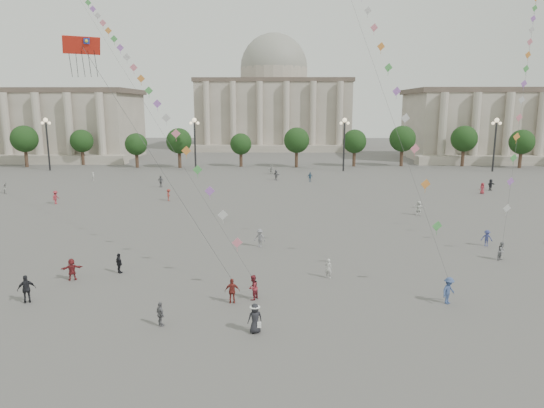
{
  "coord_description": "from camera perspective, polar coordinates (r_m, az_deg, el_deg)",
  "views": [
    {
      "loc": [
        2.38,
        -27.79,
        12.64
      ],
      "look_at": [
        1.63,
        12.0,
        4.7
      ],
      "focal_mm": 32.0,
      "sensor_mm": 36.0,
      "label": 1
    }
  ],
  "objects": [
    {
      "name": "dragon_kite",
      "position": [
        33.49,
        -21.23,
        15.61
      ],
      "size": [
        5.71,
        1.47,
        17.47
      ],
      "color": "red",
      "rests_on": "ground"
    },
    {
      "name": "kite_train_west",
      "position": [
        59.18,
        -18.34,
        17.84
      ],
      "size": [
        32.36,
        47.05,
        67.38
      ],
      "color": "#3F3F3F",
      "rests_on": "ground"
    },
    {
      "name": "tree_row",
      "position": [
        106.07,
        -0.22,
        7.36
      ],
      "size": [
        137.12,
        5.12,
        8.0
      ],
      "color": "#39281C",
      "rests_on": "ground"
    },
    {
      "name": "tourist_1",
      "position": [
        39.61,
        -17.54,
        -6.67
      ],
      "size": [
        0.92,
        0.94,
        1.59
      ],
      "primitive_type": "imported",
      "rotation": [
        0.0,
        0.0,
        2.33
      ],
      "color": "black",
      "rests_on": "ground"
    },
    {
      "name": "kite_train_east",
      "position": [
        66.2,
        28.18,
        17.09
      ],
      "size": [
        19.29,
        35.85,
        54.48
      ],
      "color": "#3F3F3F",
      "rests_on": "ground"
    },
    {
      "name": "tourist_0",
      "position": [
        32.34,
        -4.69,
        -10.16
      ],
      "size": [
        1.01,
        0.47,
        1.69
      ],
      "primitive_type": "imported",
      "rotation": [
        0.0,
        0.0,
        3.2
      ],
      "color": "maroon",
      "rests_on": "ground"
    },
    {
      "name": "lamp_post_mid_east",
      "position": [
        98.74,
        8.5,
        8.08
      ],
      "size": [
        2.0,
        0.9,
        10.65
      ],
      "color": "#262628",
      "rests_on": "ground"
    },
    {
      "name": "lamp_post_far_east",
      "position": [
        106.81,
        24.81,
        7.41
      ],
      "size": [
        2.0,
        0.9,
        10.65
      ],
      "color": "#262628",
      "rests_on": "ground"
    },
    {
      "name": "person_crowd_16",
      "position": [
        80.43,
        -12.97,
        2.62
      ],
      "size": [
        1.19,
        0.8,
        1.87
      ],
      "primitive_type": "imported",
      "rotation": [
        0.0,
        0.0,
        5.94
      ],
      "color": "#5C5C61",
      "rests_on": "ground"
    },
    {
      "name": "person_crowd_13",
      "position": [
        37.05,
        6.65,
        -7.52
      ],
      "size": [
        0.65,
        0.56,
        1.5
      ],
      "primitive_type": "imported",
      "rotation": [
        0.0,
        0.0,
        2.69
      ],
      "color": "#B3B2AE",
      "rests_on": "ground"
    },
    {
      "name": "kite_flyer_1",
      "position": [
        34.15,
        20.07,
        -9.54
      ],
      "size": [
        1.32,
        1.26,
        1.8
      ],
      "primitive_type": "imported",
      "rotation": [
        0.0,
        0.0,
        0.7
      ],
      "color": "#364A7B",
      "rests_on": "ground"
    },
    {
      "name": "person_crowd_1",
      "position": [
        82.91,
        -28.87,
        1.63
      ],
      "size": [
        0.95,
        0.9,
        1.54
      ],
      "primitive_type": "imported",
      "rotation": [
        0.0,
        0.0,
        2.56
      ],
      "color": "#AEAEA9",
      "rests_on": "ground"
    },
    {
      "name": "hat_person",
      "position": [
        28.29,
        -2.01,
        -13.24
      ],
      "size": [
        0.98,
        0.8,
        1.73
      ],
      "color": "black",
      "rests_on": "ground"
    },
    {
      "name": "person_crowd_9",
      "position": [
        82.43,
        24.34,
        2.07
      ],
      "size": [
        1.66,
        1.35,
        1.77
      ],
      "primitive_type": "imported",
      "rotation": [
        0.0,
        0.0,
        0.59
      ],
      "color": "black",
      "rests_on": "ground"
    },
    {
      "name": "person_crowd_14",
      "position": [
        49.16,
        23.95,
        -3.69
      ],
      "size": [
        1.11,
        0.82,
        1.54
      ],
      "primitive_type": "imported",
      "rotation": [
        0.0,
        0.0,
        6.0
      ],
      "color": "navy",
      "rests_on": "ground"
    },
    {
      "name": "kite_flyer_0",
      "position": [
        32.82,
        -2.26,
        -9.78
      ],
      "size": [
        0.97,
        1.04,
        1.71
      ],
      "primitive_type": "imported",
      "rotation": [
        0.0,
        0.0,
        4.2
      ],
      "color": "maroon",
      "rests_on": "ground"
    },
    {
      "name": "person_crowd_7",
      "position": [
        60.37,
        16.87,
        -0.45
      ],
      "size": [
        1.65,
        0.6,
        1.76
      ],
      "primitive_type": "imported",
      "rotation": [
        0.0,
        0.0,
        3.09
      ],
      "color": "silver",
      "rests_on": "ground"
    },
    {
      "name": "person_crowd_17",
      "position": [
        68.26,
        -12.06,
        1.05
      ],
      "size": [
        0.67,
        1.1,
        1.64
      ],
      "primitive_type": "imported",
      "rotation": [
        0.0,
        0.0,
        1.63
      ],
      "color": "maroon",
      "rests_on": "ground"
    },
    {
      "name": "lamp_post_far_west",
      "position": [
        108.79,
        -24.97,
        7.45
      ],
      "size": [
        2.0,
        0.9,
        10.65
      ],
      "color": "#262628",
      "rests_on": "ground"
    },
    {
      "name": "lamp_post_mid_west",
      "position": [
        99.46,
        -9.08,
        8.09
      ],
      "size": [
        2.0,
        0.9,
        10.65
      ],
      "color": "#262628",
      "rests_on": "ground"
    },
    {
      "name": "tourist_3",
      "position": [
        29.85,
        -12.99,
        -12.52
      ],
      "size": [
        0.83,
        0.9,
        1.49
      ],
      "primitive_type": "imported",
      "rotation": [
        0.0,
        0.0,
        2.25
      ],
      "color": "#5E5E62",
      "rests_on": "ground"
    },
    {
      "name": "person_crowd_12",
      "position": [
        86.0,
        0.5,
        3.44
      ],
      "size": [
        1.55,
        1.64,
        1.84
      ],
      "primitive_type": "imported",
      "rotation": [
        0.0,
        0.0,
        2.3
      ],
      "color": "slate",
      "rests_on": "ground"
    },
    {
      "name": "person_crowd_4",
      "position": [
        93.96,
        -0.1,
        4.09
      ],
      "size": [
        1.58,
        1.51,
        1.79
      ],
      "primitive_type": "imported",
      "rotation": [
        0.0,
        0.0,
        3.89
      ],
      "color": "#B2B2AE",
      "rests_on": "ground"
    },
    {
      "name": "tourist_2",
      "position": [
        39.27,
        -22.48,
        -7.11
      ],
      "size": [
        1.61,
        1.04,
        1.66
      ],
      "primitive_type": "imported",
      "rotation": [
        0.0,
        0.0,
        3.53
      ],
      "color": "maroon",
      "rests_on": "ground"
    },
    {
      "name": "kite_flyer_2",
      "position": [
        45.29,
        25.42,
        -5.01
      ],
      "size": [
        0.97,
        0.94,
        1.58
      ],
      "primitive_type": "imported",
      "rotation": [
        0.0,
        0.0,
        0.64
      ],
      "color": "slate",
      "rests_on": "ground"
    },
    {
      "name": "ground",
      "position": [
        30.62,
        -3.57,
        -13.12
      ],
      "size": [
        360.0,
        360.0,
        0.0
      ],
      "primitive_type": "plane",
      "color": "#4F4D4B",
      "rests_on": "ground"
    },
    {
      "name": "hall_central",
      "position": [
        157.04,
        0.21,
        11.85
      ],
      "size": [
        48.3,
        34.3,
        35.5
      ],
      "color": "gray",
      "rests_on": "ground"
    },
    {
      "name": "person_crowd_0",
      "position": [
        84.29,
        4.49,
        3.19
      ],
      "size": [
        1.03,
        0.56,
        1.66
      ],
      "primitive_type": "imported",
      "rotation": [
        0.0,
        0.0,
        0.17
      ],
      "color": "#325171",
      "rests_on": "ground"
    },
    {
      "name": "tourist_4",
      "position": [
        36.08,
        -26.91,
        -8.91
      ],
      "size": [
        1.19,
        0.96,
        1.89
      ],
      "primitive_type": "imported",
      "rotation": [
        0.0,
        0.0,
        3.68
      ],
      "color": "black",
      "rests_on": "ground"
    },
    {
      "name": "person_crowd_19",
      "position": [
        78.83,
        23.51,
        1.72
      ],
      "size": [
        0.86,
        0.97,
        1.67
      ],
      "primitive_type": "imported",
      "rotation": [
        0.0,
        0.0,
        5.22
      ],
      "color": "#9B2A36",
      "rests_on": "ground"
    },
    {
      "name": "person_crowd_10",
      "position": [
        91.4,
        -20.28,
        3.09
      ],
      "size": [
        0.49,
        0.62,
        1.48
      ],
      "primitive_type": "imported",
      "rotation": [
        0.0,
        0.0,
        1.85
      ],
      "color": "#BABBB6",
      "rests_on": "ground"
    },
    {
      "name": "person_crowd_2",
      "position": [
        70.74,
        -24.1,
        0.72
      ],
      "size": [
        0.91,
        1.27,
        1.79
      ],
      "primitive_type": "imported",
      "rotation": [
        0.0,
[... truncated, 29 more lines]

